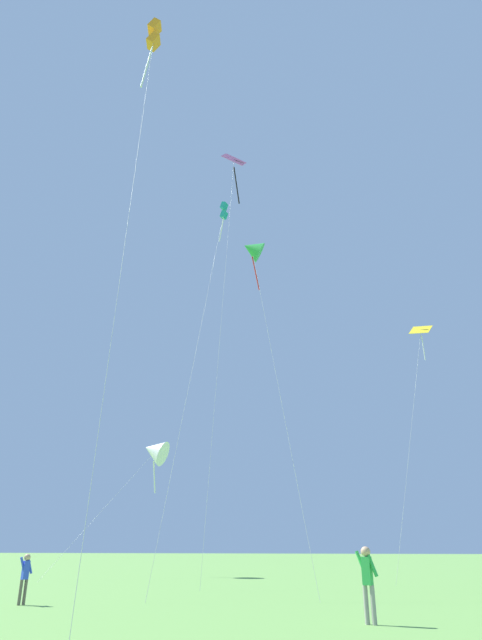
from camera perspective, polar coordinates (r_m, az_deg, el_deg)
name	(u,v)px	position (r m, az deg, el deg)	size (l,w,h in m)	color
kite_teal_box	(223,215)	(34.74, -1.86, 10.85)	(0.69, 9.00, 21.84)	teal
kite_yellow_diamond	(420,341)	(36.89, 18.13, -2.10)	(3.77, 5.00, 15.23)	yellow
kite_orange_box	(153,38)	(30.85, -9.08, 26.95)	(3.78, 7.86, 26.19)	orange
kite_green_small	(252,249)	(30.34, 1.17, 7.34)	(4.38, 5.48, 17.62)	green
kite_pink_low	(234,175)	(42.62, -0.69, 14.80)	(1.71, 8.50, 30.14)	pink
kite_white_distant	(154,451)	(41.44, -9.00, -13.27)	(3.49, 9.59, 9.38)	white
person_with_spool	(25,574)	(21.25, -21.51, -23.33)	(0.30, 0.47, 1.54)	#665B4C
person_in_blue_jacket	(368,577)	(15.37, 13.01, -24.55)	(0.56, 0.25, 1.75)	gray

